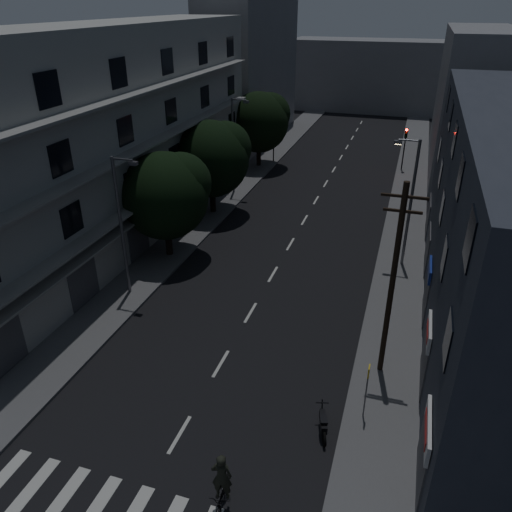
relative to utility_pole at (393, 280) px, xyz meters
The scene contains 21 objects.
ground 18.90m from the utility_pole, 113.14° to the left, with size 160.00×160.00×0.00m, color black.
sidewalk_left 22.81m from the utility_pole, 131.15° to the left, with size 3.00×90.00×0.15m, color #565659.
sidewalk_right 17.47m from the utility_pole, 88.90° to the left, with size 3.00×90.00×0.15m, color #565659.
lane_markings 24.62m from the utility_pole, 107.30° to the left, with size 0.15×60.50×0.01m.
building_left 21.62m from the utility_pole, 152.92° to the left, with size 7.00×36.00×14.00m.
building_right 7.56m from the utility_pole, 50.25° to the left, with size 6.19×28.00×11.00m.
building_far_left 44.28m from the utility_pole, 115.73° to the left, with size 6.00×20.00×16.00m, color slate.
building_far_right 34.18m from the utility_pole, 81.88° to the left, with size 6.00×20.00×13.00m, color slate.
building_far_end 62.21m from the utility_pole, 96.62° to the left, with size 24.00×8.00×10.00m, color slate.
tree_near 16.31m from the utility_pole, 151.83° to the left, with size 5.57×5.57×6.88m.
tree_mid 21.24m from the utility_pole, 132.77° to the left, with size 5.83×5.83×7.18m.
tree_far 32.10m from the utility_pole, 117.15° to the left, with size 5.87×5.87×7.26m.
traffic_signal_far_right 31.31m from the utility_pole, 91.28° to the left, with size 0.28×0.37×4.10m.
traffic_signal_far_left 33.30m from the utility_pole, 114.27° to the left, with size 0.28×0.37×4.10m.
street_lamp_left_near 14.63m from the utility_pole, 169.70° to the left, with size 1.51×0.25×8.00m.
street_lamp_right 10.94m from the utility_pole, 88.52° to the left, with size 1.51×0.25×8.00m.
street_lamp_left_far 24.86m from the utility_pole, 125.21° to the left, with size 1.51×0.25×8.00m.
utility_pole is the anchor object (origin of this frame).
bus_stop_sign 4.35m from the utility_pole, 97.11° to the right, with size 0.06×0.35×2.52m.
motorcycle 6.50m from the utility_pole, 112.58° to the right, with size 0.71×1.74×1.14m.
cyclist 10.48m from the utility_pole, 117.33° to the right, with size 0.95×1.95×2.37m.
Camera 1 is at (7.16, -10.65, 15.27)m, focal length 35.00 mm.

